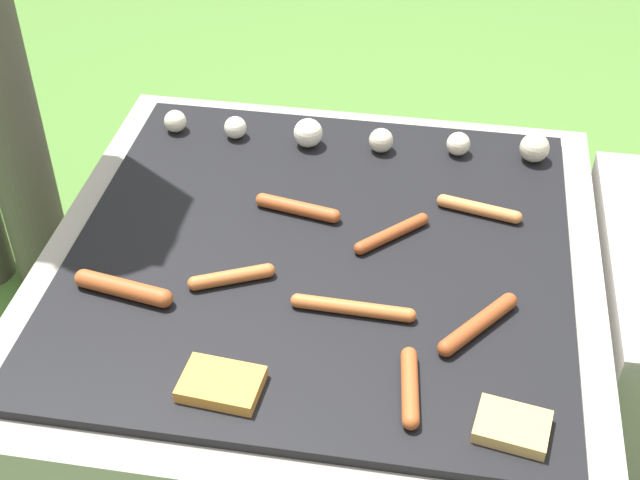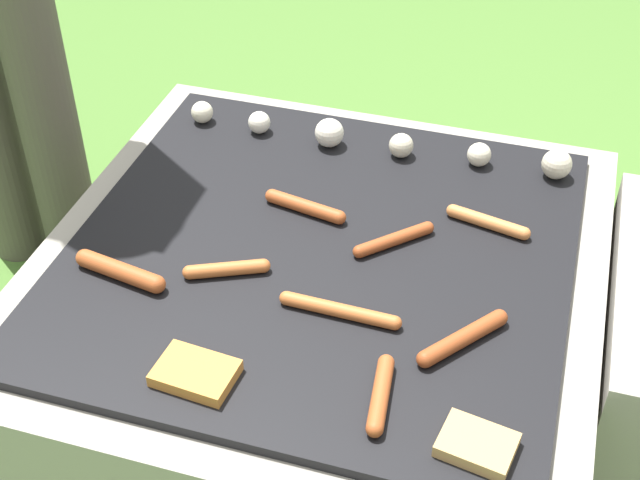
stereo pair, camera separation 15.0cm
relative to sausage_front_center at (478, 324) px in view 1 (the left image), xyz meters
The scene contains 13 objects.
ground_plane 0.50m from the sausage_front_center, 150.76° to the left, with size 14.00×14.00×0.00m, color #47702D.
grill 0.37m from the sausage_front_center, 150.76° to the left, with size 0.95×0.95×0.38m.
sausage_front_center is the anchor object (origin of this frame).
sausage_mid_left 0.56m from the sausage_front_center, behind, with size 0.17×0.05×0.03m.
sausage_back_left 0.19m from the sausage_front_center, behind, with size 0.20×0.03×0.02m.
sausage_back_center 0.40m from the sausage_front_center, 143.32° to the left, with size 0.16×0.05×0.02m.
sausage_front_left 0.29m from the sausage_front_center, 91.24° to the left, with size 0.15×0.05×0.02m.
sausage_back_right 0.40m from the sausage_front_center, behind, with size 0.13×0.07×0.02m.
sausage_front_right 0.17m from the sausage_front_center, 122.93° to the right, with size 0.04×0.15×0.02m.
sausage_mid_right 0.25m from the sausage_front_center, 127.45° to the left, with size 0.12×0.12×0.02m.
bread_slice_center 0.40m from the sausage_front_center, 153.53° to the right, with size 0.12×0.09×0.02m.
bread_slice_left 0.19m from the sausage_front_center, 74.76° to the right, with size 0.11×0.09×0.02m.
mushroom_row 0.52m from the sausage_front_center, 116.10° to the left, with size 0.76×0.08×0.06m.
Camera 1 is at (0.19, -1.14, 1.35)m, focal length 50.00 mm.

